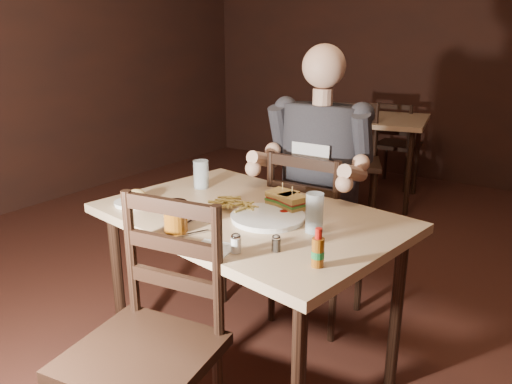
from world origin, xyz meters
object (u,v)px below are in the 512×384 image
Objects in this scene: chair_near at (141,355)px; bg_chair_far at (397,144)px; syrup_dispenser at (175,217)px; main_table at (249,230)px; diner at (317,146)px; glass_right at (314,213)px; glass_left at (201,174)px; hot_sauce at (318,247)px; chair_far at (318,236)px; bg_table at (379,127)px; bg_chair_near at (353,163)px; side_plate at (131,204)px; dinner_plate at (268,218)px.

bg_chair_far is at bearing 88.42° from chair_near.
syrup_dispenser is (-0.15, 0.35, 0.34)m from chair_near.
bg_chair_far is (-0.44, 3.23, -0.27)m from main_table.
diner is 0.88m from syrup_dispenser.
bg_chair_far is 5.53× the size of glass_right.
hot_sauce is at bearing -27.53° from glass_left.
chair_far is 1.11× the size of bg_chair_far.
main_table and bg_table have the same top height.
bg_chair_near reaches higher than bg_table.
main_table is 0.36m from glass_right.
side_plate is at bearing -168.01° from glass_right.
glass_right is at bearing 102.34° from bg_chair_far.
dinner_plate is at bearing -78.53° from bg_table.
bg_chair_far is (-0.47, 3.90, -0.06)m from chair_near.
diner is 7.05× the size of glass_left.
glass_left reaches higher than hot_sauce.
bg_table is at bearing -78.63° from chair_far.
chair_near is at bearing -62.74° from glass_left.
glass_right is at bearing -1.44° from dinner_plate.
dinner_plate is (0.07, -0.56, -0.19)m from diner.
chair_near reaches higher than bg_chair_far.
diner is at bearing 99.24° from bg_chair_far.
main_table is at bearing 166.97° from dinner_plate.
chair_far is at bearing 56.03° from side_plate.
glass_left is at bearing 129.15° from syrup_dispenser.
bg_table is 3.39m from chair_near.
diner is at bearing -77.48° from bg_table.
syrup_dispenser is 0.40m from side_plate.
chair_near is at bearing -104.84° from bg_chair_near.
main_table is 0.62m from chair_far.
chair_far is 0.68m from dinner_plate.
syrup_dispenser is (-0.59, -0.03, -0.01)m from hot_sauce.
bg_chair_far is (-0.48, 2.65, -0.05)m from chair_far.
bg_chair_far reaches higher than main_table.
chair_far is 1.25m from chair_near.
hot_sauce is at bearing -63.66° from diner.
dinner_plate is at bearing 74.72° from chair_near.
bg_chair_near is at bearing -90.00° from bg_table.
syrup_dispenser is (0.32, -3.55, 0.40)m from bg_chair_far.
main_table is at bearing -22.49° from glass_left.
main_table is 1.42× the size of diner.
bg_table is 2.16m from chair_far.
chair_near reaches higher than glass_right.
hot_sauce is at bearing -93.81° from bg_chair_near.
main_table is 8.84× the size of glass_right.
bg_table is at bearing 99.32° from main_table.
side_plate is (-0.49, -0.20, 0.08)m from main_table.
bg_table is at bearing 89.22° from bg_chair_far.
bg_table is 1.11× the size of bg_chair_far.
chair_far is 6.56× the size of side_plate.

